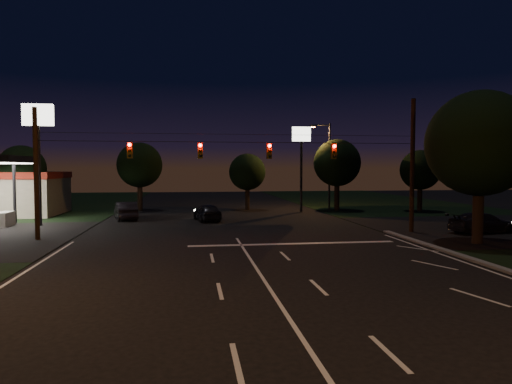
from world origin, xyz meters
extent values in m
plane|color=black|center=(0.00, 0.00, 0.00)|extent=(140.00, 140.00, 0.00)
cube|color=black|center=(20.00, 16.00, 0.00)|extent=(20.00, 16.00, 0.02)
cube|color=silver|center=(3.00, 11.50, 0.01)|extent=(12.00, 0.50, 0.01)
cylinder|color=black|center=(12.00, 15.00, 0.00)|extent=(0.30, 0.30, 9.00)
cylinder|color=black|center=(-12.00, 15.00, 0.00)|extent=(0.28, 0.28, 8.00)
cylinder|color=black|center=(0.00, 15.00, 6.00)|extent=(24.00, 0.03, 0.03)
cylinder|color=black|center=(0.00, 15.00, 6.50)|extent=(24.00, 0.02, 0.02)
cube|color=#3F3307|center=(-6.50, 15.00, 5.45)|extent=(0.32, 0.26, 1.00)
sphere|color=#FF0705|center=(-6.50, 14.84, 5.78)|extent=(0.22, 0.22, 0.22)
sphere|color=black|center=(-6.50, 14.84, 5.45)|extent=(0.20, 0.20, 0.20)
sphere|color=black|center=(-6.50, 14.84, 5.12)|extent=(0.20, 0.20, 0.20)
cube|color=#3F3307|center=(-2.20, 15.00, 5.45)|extent=(0.32, 0.26, 1.00)
sphere|color=#FF0705|center=(-2.20, 14.84, 5.78)|extent=(0.22, 0.22, 0.22)
sphere|color=black|center=(-2.20, 14.84, 5.45)|extent=(0.20, 0.20, 0.20)
sphere|color=black|center=(-2.20, 14.84, 5.12)|extent=(0.20, 0.20, 0.20)
cube|color=#3F3307|center=(2.20, 15.00, 5.45)|extent=(0.32, 0.26, 1.00)
sphere|color=#FF0705|center=(2.20, 14.84, 5.78)|extent=(0.22, 0.22, 0.22)
sphere|color=black|center=(2.20, 14.84, 5.45)|extent=(0.20, 0.20, 0.20)
sphere|color=black|center=(2.20, 14.84, 5.12)|extent=(0.20, 0.20, 0.20)
cube|color=#3F3307|center=(6.50, 15.00, 5.45)|extent=(0.32, 0.26, 1.00)
sphere|color=#FF0705|center=(6.50, 14.84, 5.78)|extent=(0.22, 0.22, 0.22)
sphere|color=black|center=(6.50, 14.84, 5.45)|extent=(0.20, 0.20, 0.20)
sphere|color=black|center=(6.50, 14.84, 5.12)|extent=(0.20, 0.20, 0.20)
cube|color=gray|center=(-16.50, 22.00, 0.55)|extent=(0.80, 2.00, 1.10)
cylinder|color=black|center=(-16.50, 24.00, 2.40)|extent=(0.24, 0.24, 4.80)
cylinder|color=black|center=(-14.00, 22.00, 3.75)|extent=(0.24, 0.24, 7.50)
cube|color=white|center=(-14.00, 22.00, 8.30)|extent=(2.20, 0.30, 1.60)
cylinder|color=black|center=(8.00, 30.00, 3.50)|extent=(0.24, 0.24, 7.00)
cube|color=white|center=(8.00, 30.00, 7.70)|extent=(1.80, 0.30, 1.40)
cylinder|color=black|center=(11.50, 32.00, 4.50)|extent=(0.20, 0.20, 9.00)
cylinder|color=black|center=(10.60, 32.00, 8.80)|extent=(1.80, 0.12, 0.12)
cube|color=black|center=(9.70, 32.00, 8.70)|extent=(0.60, 0.35, 0.22)
cube|color=#EB571C|center=(9.70, 32.00, 8.58)|extent=(0.45, 0.25, 0.04)
cylinder|color=black|center=(13.50, 10.00, 2.00)|extent=(0.60, 0.60, 4.00)
sphere|color=black|center=(13.50, 10.00, 5.76)|extent=(6.00, 6.00, 6.00)
sphere|color=black|center=(14.10, 10.45, 5.58)|extent=(4.50, 4.50, 4.50)
sphere|color=black|center=(12.90, 10.30, 5.62)|extent=(4.20, 4.20, 4.20)
cylinder|color=black|center=(-18.00, 30.00, 1.50)|extent=(0.49, 0.49, 3.00)
sphere|color=black|center=(-18.00, 30.00, 4.32)|extent=(4.20, 4.20, 4.20)
sphere|color=black|center=(-17.58, 30.32, 4.19)|extent=(3.15, 3.15, 3.15)
sphere|color=black|center=(-18.42, 30.21, 4.23)|extent=(2.94, 2.94, 2.94)
cylinder|color=black|center=(-8.00, 34.00, 1.62)|extent=(0.52, 0.52, 3.25)
sphere|color=black|center=(-8.00, 34.00, 4.68)|extent=(4.60, 4.60, 4.60)
sphere|color=black|center=(-7.54, 34.34, 4.54)|extent=(3.45, 3.45, 3.45)
sphere|color=black|center=(-8.46, 34.23, 4.58)|extent=(3.22, 3.22, 3.22)
cylinder|color=black|center=(3.00, 33.00, 1.38)|extent=(0.47, 0.47, 2.75)
sphere|color=black|center=(3.00, 33.00, 3.96)|extent=(3.80, 3.80, 3.80)
sphere|color=black|center=(3.38, 33.28, 3.85)|extent=(2.85, 2.85, 2.85)
sphere|color=black|center=(2.62, 33.19, 3.87)|extent=(2.66, 2.66, 2.66)
cylinder|color=black|center=(12.00, 31.00, 1.70)|extent=(0.53, 0.53, 3.40)
sphere|color=black|center=(12.00, 31.00, 4.90)|extent=(4.80, 4.80, 4.80)
sphere|color=black|center=(12.48, 31.36, 4.75)|extent=(3.60, 3.60, 3.60)
sphere|color=black|center=(11.52, 31.24, 4.79)|extent=(3.36, 3.36, 3.36)
cylinder|color=black|center=(20.00, 29.00, 1.45)|extent=(0.48, 0.48, 2.90)
sphere|color=black|center=(20.00, 29.00, 4.18)|extent=(4.00, 4.00, 4.00)
sphere|color=black|center=(20.40, 29.30, 4.06)|extent=(3.00, 3.00, 3.00)
sphere|color=black|center=(19.60, 29.20, 4.09)|extent=(2.80, 2.80, 2.80)
imported|color=black|center=(-1.48, 23.75, 0.71)|extent=(2.45, 4.42, 1.42)
imported|color=black|center=(-8.29, 25.72, 0.75)|extent=(2.60, 4.78, 1.49)
imported|color=black|center=(16.46, 13.84, 0.69)|extent=(5.04, 2.78, 1.38)
camera|label=1|loc=(-2.78, -13.95, 4.35)|focal=32.00mm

